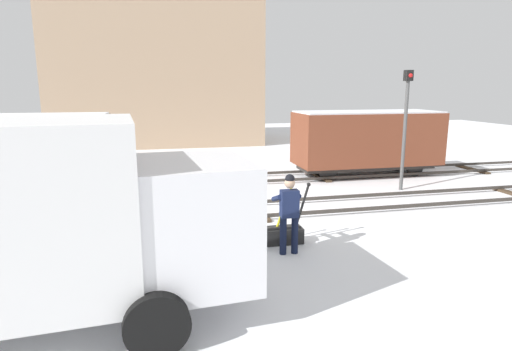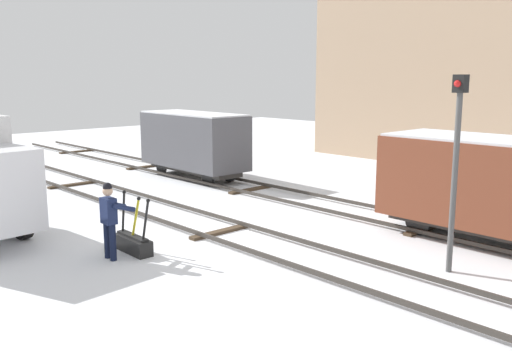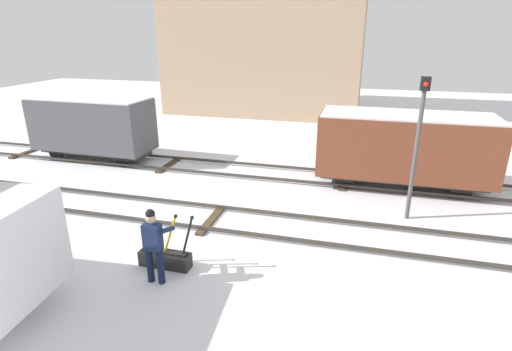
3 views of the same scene
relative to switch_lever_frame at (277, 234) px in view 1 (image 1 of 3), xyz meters
name	(u,v)px [view 1 (image 1 of 3)]	position (x,y,z in m)	size (l,w,h in m)	color
ground_plane	(259,213)	(0.18, 2.53, -0.25)	(60.00, 60.00, 0.00)	white
track_main_line	(259,209)	(0.18, 2.53, -0.14)	(44.00, 1.94, 0.18)	#38332D
track_siding_near	(233,179)	(0.18, 6.81, -0.14)	(44.00, 1.94, 0.18)	#38332D
switch_lever_frame	(277,234)	(0.00, 0.00, 0.00)	(1.42, 0.38, 1.44)	black
rail_worker	(289,209)	(0.10, -0.61, 0.75)	(0.54, 0.67, 1.76)	#111831
delivery_truck	(49,219)	(-4.13, -2.71, 1.47)	(5.68, 2.80, 3.12)	silver
signal_post	(406,119)	(5.71, 4.20, 2.25)	(0.24, 0.32, 4.11)	#4C4C4C
apartment_building	(157,59)	(-2.40, 19.88, 5.05)	(12.74, 7.06, 10.57)	tan
freight_car_far_end	(367,139)	(5.66, 6.81, 1.24)	(5.78, 2.21, 2.61)	#2D2B28
freight_car_near_switch	(33,148)	(-6.75, 6.81, 1.26)	(5.05, 2.02, 2.66)	#2D2B28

